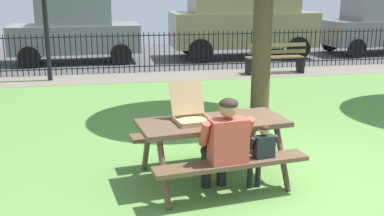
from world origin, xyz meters
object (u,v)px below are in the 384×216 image
(pizza_box_open, at_px, (191,114))
(parked_car_right, at_px, (378,25))
(parked_car_left, at_px, (75,30))
(picnic_table_foreground, at_px, (213,134))
(adult_at_table, at_px, (225,143))
(child_at_table, at_px, (261,151))
(pizza_slice_on_table, at_px, (227,120))
(park_bench_center, at_px, (275,58))
(parked_car_center, at_px, (243,18))

(pizza_box_open, relative_size, parked_car_right, 0.14)
(parked_car_left, distance_m, parked_car_right, 10.38)
(picnic_table_foreground, xyz_separation_m, parked_car_left, (-2.09, 9.66, 0.41))
(adult_at_table, bearing_deg, child_at_table, 3.97)
(pizza_box_open, bearing_deg, child_at_table, -35.51)
(pizza_slice_on_table, height_order, adult_at_table, adult_at_table)
(pizza_box_open, bearing_deg, adult_at_table, -62.78)
(adult_at_table, distance_m, park_bench_center, 7.92)
(child_at_table, bearing_deg, adult_at_table, -176.03)
(picnic_table_foreground, bearing_deg, pizza_box_open, 170.71)
(parked_car_right, bearing_deg, pizza_box_open, -131.65)
(parked_car_left, height_order, parked_car_center, parked_car_center)
(parked_car_center, height_order, parked_car_right, parked_car_center)
(picnic_table_foreground, height_order, parked_car_left, parked_car_left)
(child_at_table, xyz_separation_m, parked_car_left, (-2.54, 10.14, 0.50))
(picnic_table_foreground, relative_size, parked_car_left, 0.50)
(park_bench_center, relative_size, parked_car_right, 0.40)
(picnic_table_foreground, bearing_deg, park_bench_center, 63.30)
(pizza_slice_on_table, xyz_separation_m, adult_at_table, (-0.15, -0.47, -0.12))
(parked_car_left, xyz_separation_m, parked_car_center, (5.40, -0.00, 0.29))
(parked_car_left, bearing_deg, pizza_slice_on_table, -76.93)
(picnic_table_foreground, xyz_separation_m, parked_car_center, (3.31, 9.66, 0.71))
(pizza_slice_on_table, bearing_deg, picnic_table_foreground, 169.78)
(child_at_table, distance_m, parked_car_right, 12.82)
(pizza_box_open, height_order, park_bench_center, pizza_box_open)
(pizza_slice_on_table, height_order, park_bench_center, park_bench_center)
(adult_at_table, xyz_separation_m, parked_car_right, (8.28, 10.17, 0.35))
(pizza_box_open, relative_size, child_at_table, 0.66)
(pizza_box_open, bearing_deg, parked_car_center, 69.61)
(adult_at_table, bearing_deg, picnic_table_foreground, 91.91)
(picnic_table_foreground, height_order, pizza_box_open, pizza_box_open)
(child_at_table, bearing_deg, parked_car_left, 104.09)
(pizza_slice_on_table, xyz_separation_m, parked_car_left, (-2.25, 9.69, 0.23))
(picnic_table_foreground, bearing_deg, adult_at_table, -88.09)
(picnic_table_foreground, height_order, child_at_table, child_at_table)
(pizza_box_open, distance_m, park_bench_center, 7.57)
(pizza_box_open, relative_size, parked_car_center, 0.12)
(pizza_slice_on_table, bearing_deg, parked_car_center, 72.02)
(pizza_slice_on_table, bearing_deg, child_at_table, -56.45)
(picnic_table_foreground, relative_size, pizza_box_open, 3.56)
(pizza_box_open, relative_size, pizza_slice_on_table, 2.20)
(parked_car_left, distance_m, parked_car_center, 5.41)
(pizza_slice_on_table, height_order, parked_car_right, parked_car_right)
(picnic_table_foreground, distance_m, park_bench_center, 7.47)
(pizza_slice_on_table, height_order, parked_car_center, parked_car_center)
(pizza_box_open, distance_m, adult_at_table, 0.65)
(adult_at_table, height_order, parked_car_right, parked_car_right)
(picnic_table_foreground, xyz_separation_m, pizza_slice_on_table, (0.17, -0.03, 0.18))
(pizza_slice_on_table, bearing_deg, park_bench_center, 64.54)
(park_bench_center, xyz_separation_m, parked_car_right, (4.94, 2.99, 0.59))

